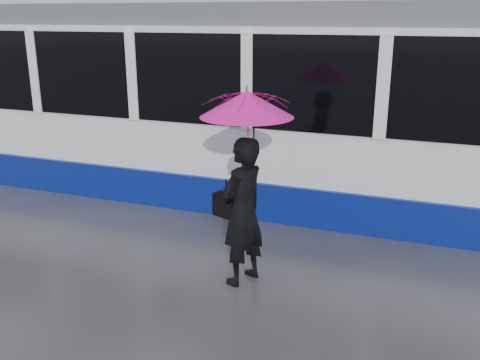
% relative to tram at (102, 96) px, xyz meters
% --- Properties ---
extents(ground, '(90.00, 90.00, 0.00)m').
position_rel_tram_xyz_m(ground, '(3.85, -2.50, -1.64)').
color(ground, '#2D2D32').
rests_on(ground, ground).
extents(rails, '(34.00, 1.51, 0.02)m').
position_rel_tram_xyz_m(rails, '(3.85, -0.00, -1.63)').
color(rails, '#3F3D38').
rests_on(rails, ground).
extents(tram, '(26.00, 2.56, 3.35)m').
position_rel_tram_xyz_m(tram, '(0.00, 0.00, 0.00)').
color(tram, white).
rests_on(tram, ground).
extents(woman, '(0.64, 0.78, 1.83)m').
position_rel_tram_xyz_m(woman, '(4.19, -3.25, -0.72)').
color(woman, black).
rests_on(woman, ground).
extents(umbrella, '(1.38, 1.38, 1.23)m').
position_rel_tram_xyz_m(umbrella, '(4.24, -3.25, 0.36)').
color(umbrella, '#FF159C').
rests_on(umbrella, ground).
extents(handbag, '(0.35, 0.25, 0.46)m').
position_rel_tram_xyz_m(handbag, '(3.97, -3.23, -0.68)').
color(handbag, black).
rests_on(handbag, ground).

